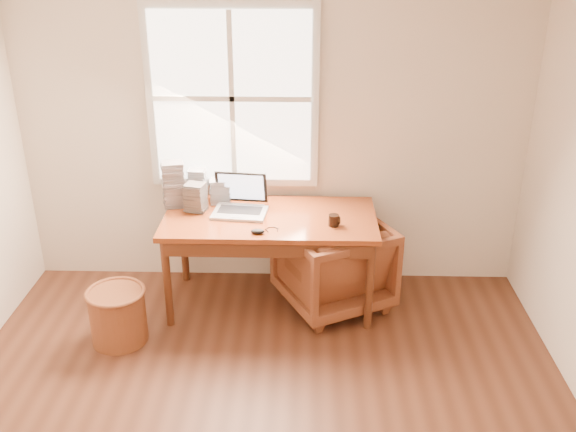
{
  "coord_description": "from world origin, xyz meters",
  "views": [
    {
      "loc": [
        0.26,
        -2.59,
        2.74
      ],
      "look_at": [
        0.14,
        1.65,
        0.82
      ],
      "focal_mm": 40.0,
      "sensor_mm": 36.0,
      "label": 1
    }
  ],
  "objects_px": {
    "wicker_stool": "(118,316)",
    "coffee_mug": "(334,220)",
    "laptop": "(239,197)",
    "armchair": "(333,264)",
    "cd_stack_a": "(198,185)",
    "desk": "(270,219)"
  },
  "relations": [
    {
      "from": "wicker_stool",
      "to": "coffee_mug",
      "type": "height_order",
      "value": "coffee_mug"
    },
    {
      "from": "desk",
      "to": "wicker_stool",
      "type": "xyz_separation_m",
      "value": [
        -1.07,
        -0.55,
        -0.53
      ]
    },
    {
      "from": "wicker_stool",
      "to": "coffee_mug",
      "type": "relative_size",
      "value": 4.66
    },
    {
      "from": "wicker_stool",
      "to": "armchair",
      "type": "bearing_deg",
      "value": 19.41
    },
    {
      "from": "laptop",
      "to": "wicker_stool",
      "type": "bearing_deg",
      "value": -139.43
    },
    {
      "from": "cd_stack_a",
      "to": "laptop",
      "type": "bearing_deg",
      "value": -36.9
    },
    {
      "from": "wicker_stool",
      "to": "cd_stack_a",
      "type": "distance_m",
      "value": 1.19
    },
    {
      "from": "wicker_stool",
      "to": "cd_stack_a",
      "type": "height_order",
      "value": "cd_stack_a"
    },
    {
      "from": "laptop",
      "to": "coffee_mug",
      "type": "xyz_separation_m",
      "value": [
        0.7,
        -0.18,
        -0.1
      ]
    },
    {
      "from": "laptop",
      "to": "cd_stack_a",
      "type": "distance_m",
      "value": 0.45
    },
    {
      "from": "wicker_stool",
      "to": "laptop",
      "type": "distance_m",
      "value": 1.23
    },
    {
      "from": "coffee_mug",
      "to": "cd_stack_a",
      "type": "distance_m",
      "value": 1.16
    },
    {
      "from": "laptop",
      "to": "coffee_mug",
      "type": "relative_size",
      "value": 4.69
    },
    {
      "from": "laptop",
      "to": "coffee_mug",
      "type": "height_order",
      "value": "laptop"
    },
    {
      "from": "armchair",
      "to": "coffee_mug",
      "type": "xyz_separation_m",
      "value": [
        -0.01,
        -0.15,
        0.44
      ]
    },
    {
      "from": "wicker_stool",
      "to": "coffee_mug",
      "type": "distance_m",
      "value": 1.7
    },
    {
      "from": "laptop",
      "to": "cd_stack_a",
      "type": "height_order",
      "value": "laptop"
    },
    {
      "from": "armchair",
      "to": "desk",
      "type": "bearing_deg",
      "value": -27.09
    },
    {
      "from": "coffee_mug",
      "to": "cd_stack_a",
      "type": "relative_size",
      "value": 0.33
    },
    {
      "from": "desk",
      "to": "cd_stack_a",
      "type": "distance_m",
      "value": 0.68
    },
    {
      "from": "desk",
      "to": "cd_stack_a",
      "type": "relative_size",
      "value": 6.21
    },
    {
      "from": "armchair",
      "to": "cd_stack_a",
      "type": "relative_size",
      "value": 3.01
    }
  ]
}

